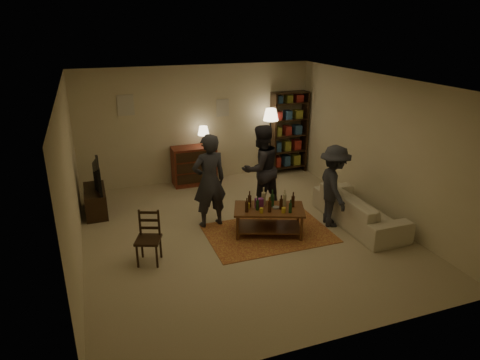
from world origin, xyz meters
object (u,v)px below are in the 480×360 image
person_right (261,169)px  person_by_sofa (334,186)px  floor_lamp (271,119)px  sofa (359,209)px  coffee_table (269,212)px  dining_chair (149,236)px  dresser (194,164)px  bookshelf (289,132)px  tv_stand (95,195)px  person_left (209,181)px

person_right → person_by_sofa: bearing=117.0°
floor_lamp → sofa: size_ratio=0.80×
coffee_table → dining_chair: (-2.15, -0.22, 0.02)m
dresser → bookshelf: bookshelf is taller
dresser → floor_lamp: (1.88, -0.06, 0.94)m
sofa → person_by_sofa: size_ratio=1.35×
floor_lamp → sofa: 3.29m
tv_stand → person_left: 2.43m
dining_chair → person_left: bearing=56.6°
bookshelf → person_by_sofa: 3.09m
dining_chair → dresser: 3.48m
dresser → bookshelf: bearing=1.6°
coffee_table → tv_stand: tv_stand is taller
dresser → person_right: person_right is taller
person_by_sofa → bookshelf: bearing=3.6°
person_right → coffee_table: bearing=60.2°
bookshelf → sofa: size_ratio=0.97×
bookshelf → person_left: 3.55m
coffee_table → person_left: person_left is taller
floor_lamp → coffee_table: bearing=-113.8°
bookshelf → person_right: bookshelf is taller
person_right → person_by_sofa: size_ratio=1.14×
tv_stand → bookshelf: bookshelf is taller
dresser → person_by_sofa: size_ratio=0.88×
dining_chair → person_by_sofa: 3.43m
person_by_sofa → dining_chair: bearing=106.6°
dining_chair → tv_stand: bearing=129.3°
dresser → person_left: (-0.26, -2.23, 0.41)m
floor_lamp → person_right: person_right is taller
floor_lamp → person_left: (-2.15, -2.16, -0.53)m
coffee_table → sofa: (1.77, -0.20, -0.13)m
floor_lamp → sofa: (0.51, -3.05, -1.11)m
bookshelf → sofa: (-0.05, -3.18, -0.73)m
coffee_table → dresser: dresser is taller
dresser → bookshelf: 2.50m
person_right → sofa: bearing=124.8°
tv_stand → person_left: bearing=-33.4°
tv_stand → person_by_sofa: bearing=-26.3°
dining_chair → tv_stand: size_ratio=0.82×
person_right → person_by_sofa: 1.49m
sofa → dining_chair: bearing=90.2°
coffee_table → tv_stand: bearing=145.3°
sofa → person_left: size_ratio=1.18×
coffee_table → person_right: bearing=75.8°
tv_stand → bookshelf: size_ratio=0.52×
dining_chair → bookshelf: 5.12m
coffee_table → bookshelf: size_ratio=0.69×
coffee_table → tv_stand: 3.50m
tv_stand → floor_lamp: 4.35m
coffee_table → dresser: bearing=102.2°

